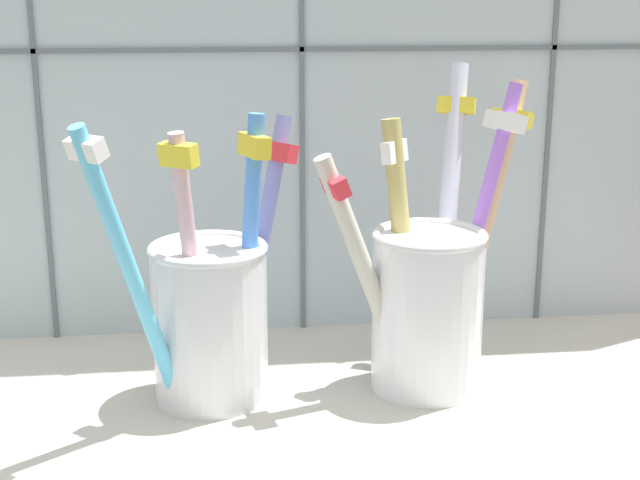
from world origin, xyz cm
name	(u,v)px	position (x,y,z in cm)	size (l,w,h in cm)	color
counter_slab	(322,414)	(0.00, 0.00, 1.00)	(64.00, 22.00, 2.00)	#BCB7AD
tile_wall_back	(300,9)	(0.00, 12.00, 22.50)	(64.00, 2.20, 45.00)	#B2C1CC
toothbrush_cup_left	(210,310)	(-5.95, 0.88, 7.04)	(11.39, 10.64, 16.09)	silver
toothbrush_cup_right	(429,293)	(6.13, 1.26, 7.44)	(13.37, 9.48, 17.68)	white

